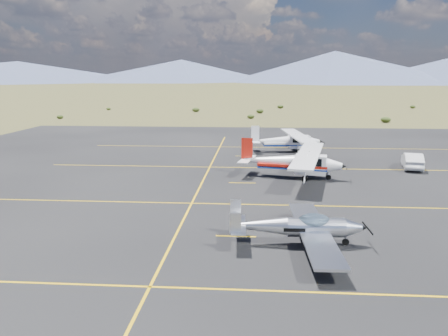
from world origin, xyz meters
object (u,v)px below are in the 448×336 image
(aircraft_low_wing, at_px, (300,227))
(aircraft_cessna, at_px, (293,161))
(aircraft_plain, at_px, (287,140))
(sedan, at_px, (412,161))

(aircraft_low_wing, distance_m, aircraft_cessna, 13.89)
(aircraft_plain, bearing_deg, aircraft_low_wing, -99.70)
(aircraft_plain, bearing_deg, sedan, -44.25)
(aircraft_low_wing, height_order, aircraft_plain, aircraft_plain)
(aircraft_plain, relative_size, sedan, 2.60)
(sedan, bearing_deg, aircraft_cessna, 34.15)
(aircraft_cessna, bearing_deg, sedan, 33.27)
(aircraft_cessna, xyz_separation_m, aircraft_plain, (0.39, 11.82, -0.11))
(aircraft_low_wing, relative_size, aircraft_cessna, 0.73)
(aircraft_cessna, distance_m, sedan, 11.31)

